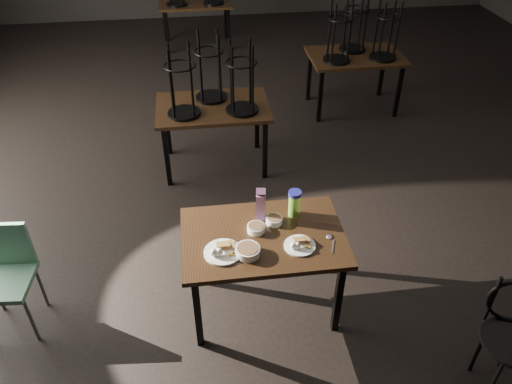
{
  "coord_description": "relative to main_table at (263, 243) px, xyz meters",
  "views": [
    {
      "loc": [
        -1.19,
        -4.2,
        3.2
      ],
      "look_at": [
        -0.78,
        -1.1,
        0.85
      ],
      "focal_mm": 35.0,
      "sensor_mm": 36.0,
      "label": 1
    }
  ],
  "objects": [
    {
      "name": "bowl_near",
      "position": [
        -0.05,
        0.06,
        0.11
      ],
      "size": [
        0.13,
        0.13,
        0.05
      ],
      "color": "white",
      "rests_on": "main_table"
    },
    {
      "name": "water_bottle",
      "position": [
        0.27,
        0.21,
        0.19
      ],
      "size": [
        0.11,
        0.11,
        0.22
      ],
      "color": "#8EDD41",
      "rests_on": "main_table"
    },
    {
      "name": "main_table",
      "position": [
        0.0,
        0.0,
        0.0
      ],
      "size": [
        1.2,
        0.8,
        0.75
      ],
      "color": "black",
      "rests_on": "ground"
    },
    {
      "name": "bg_table_left",
      "position": [
        -0.24,
        2.09,
        0.11
      ],
      "size": [
        1.2,
        0.8,
        1.48
      ],
      "color": "black",
      "rests_on": "ground"
    },
    {
      "name": "juice_carton",
      "position": [
        0.01,
        0.2,
        0.21
      ],
      "size": [
        0.08,
        0.08,
        0.28
      ],
      "color": "#82176C",
      "rests_on": "main_table"
    },
    {
      "name": "school_chair",
      "position": [
        -1.91,
        0.12,
        -0.14
      ],
      "size": [
        0.44,
        0.44,
        0.88
      ],
      "rotation": [
        0.0,
        0.0,
        -0.09
      ],
      "color": "#6CA886",
      "rests_on": "ground"
    },
    {
      "name": "spoon",
      "position": [
        0.48,
        -0.09,
        0.08
      ],
      "size": [
        0.06,
        0.21,
        0.01
      ],
      "color": "silver",
      "rests_on": "main_table"
    },
    {
      "name": "bowl_far",
      "position": [
        0.1,
        0.13,
        0.11
      ],
      "size": [
        0.13,
        0.13,
        0.05
      ],
      "color": "white",
      "rests_on": "main_table"
    },
    {
      "name": "plate_left",
      "position": [
        -0.31,
        -0.15,
        0.1
      ],
      "size": [
        0.27,
        0.27,
        0.09
      ],
      "color": "white",
      "rests_on": "main_table"
    },
    {
      "name": "bg_table_far",
      "position": [
        -0.29,
        5.86,
        0.08
      ],
      "size": [
        1.2,
        0.8,
        1.48
      ],
      "color": "black",
      "rests_on": "ground"
    },
    {
      "name": "bg_table_right",
      "position": [
        1.69,
        3.26,
        0.11
      ],
      "size": [
        1.2,
        0.8,
        1.48
      ],
      "color": "black",
      "rests_on": "ground"
    },
    {
      "name": "plate_right",
      "position": [
        0.24,
        -0.15,
        0.1
      ],
      "size": [
        0.23,
        0.23,
        0.07
      ],
      "color": "white",
      "rests_on": "main_table"
    },
    {
      "name": "bowl_big",
      "position": [
        -0.14,
        -0.18,
        0.11
      ],
      "size": [
        0.18,
        0.18,
        0.06
      ],
      "color": "white",
      "rests_on": "main_table"
    }
  ]
}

